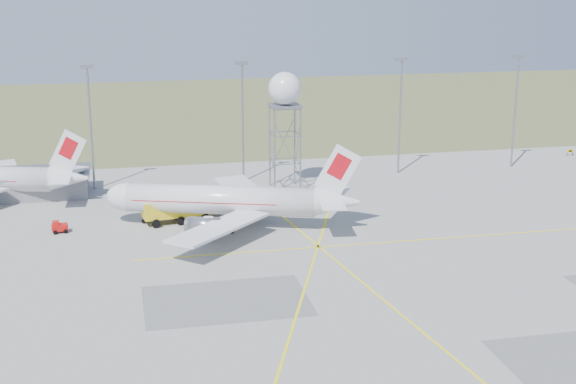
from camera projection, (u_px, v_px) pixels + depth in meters
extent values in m
plane|color=#9B9A96|center=(452.00, 344.00, 77.82)|extent=(400.00, 400.00, 0.00)
cube|color=#545D33|center=(237.00, 109.00, 209.76)|extent=(400.00, 120.00, 0.03)
cube|color=slate|center=(30.00, 185.00, 128.59)|extent=(18.00, 9.00, 3.60)
cube|color=gray|center=(29.00, 173.00, 128.07)|extent=(19.00, 10.00, 0.30)
cylinder|color=gray|center=(91.00, 130.00, 130.30)|extent=(0.36, 0.36, 20.00)
cube|color=gray|center=(87.00, 67.00, 127.58)|extent=(2.20, 0.50, 0.60)
cylinder|color=gray|center=(243.00, 124.00, 135.34)|extent=(0.36, 0.36, 20.00)
cube|color=gray|center=(242.00, 63.00, 132.62)|extent=(2.20, 0.50, 0.60)
cylinder|color=gray|center=(400.00, 118.00, 140.98)|extent=(0.36, 0.36, 20.00)
cube|color=gray|center=(402.00, 59.00, 138.26)|extent=(2.20, 0.50, 0.60)
cylinder|color=gray|center=(515.00, 113.00, 145.41)|extent=(0.36, 0.36, 20.00)
cube|color=gray|center=(519.00, 57.00, 142.69)|extent=(2.20, 0.50, 0.60)
cylinder|color=black|center=(567.00, 154.00, 156.65)|extent=(0.10, 0.10, 0.80)
cylinder|color=black|center=(573.00, 154.00, 156.89)|extent=(0.10, 0.10, 0.80)
cube|color=yellow|center=(570.00, 151.00, 156.62)|extent=(1.60, 0.15, 0.50)
cube|color=black|center=(570.00, 151.00, 156.54)|extent=(0.80, 0.03, 0.30)
cylinder|color=silver|center=(221.00, 200.00, 112.54)|extent=(26.51, 12.38, 4.09)
ellipsoid|color=silver|center=(129.00, 197.00, 114.02)|extent=(7.51, 5.97, 4.09)
cube|color=black|center=(120.00, 193.00, 113.99)|extent=(2.19, 2.63, 1.00)
cone|color=silver|center=(337.00, 202.00, 110.65)|extent=(7.12, 5.84, 4.09)
cube|color=silver|center=(338.00, 171.00, 109.51)|extent=(6.31, 2.39, 7.70)
cube|color=#B40C14|center=(339.00, 166.00, 109.29)|extent=(3.45, 1.46, 3.95)
cube|color=silver|center=(335.00, 192.00, 113.71)|extent=(4.90, 6.38, 0.18)
cube|color=silver|center=(332.00, 204.00, 107.44)|extent=(4.90, 6.38, 0.18)
cube|color=silver|center=(243.00, 190.00, 121.46)|extent=(6.96, 16.86, 0.37)
cube|color=silver|center=(219.00, 227.00, 103.83)|extent=(15.00, 15.09, 0.37)
cylinder|color=slate|center=(222.00, 201.00, 118.86)|extent=(4.82, 3.60, 2.35)
cylinder|color=slate|center=(205.00, 226.00, 107.50)|extent=(4.82, 3.60, 2.35)
cube|color=#B40C14|center=(207.00, 199.00, 112.74)|extent=(20.71, 10.46, 0.12)
cylinder|color=black|center=(144.00, 220.00, 114.70)|extent=(0.91, 0.91, 0.92)
cube|color=black|center=(236.00, 224.00, 113.23)|extent=(2.93, 6.14, 0.92)
cylinder|color=gray|center=(236.00, 221.00, 113.11)|extent=(0.31, 0.31, 1.84)
cone|color=silver|center=(70.00, 178.00, 124.13)|extent=(6.60, 5.23, 3.87)
cube|color=silver|center=(68.00, 152.00, 123.05)|extent=(6.06, 1.88, 7.27)
cube|color=#B40C14|center=(69.00, 148.00, 122.86)|extent=(3.30, 1.18, 3.73)
cube|color=silver|center=(73.00, 170.00, 127.00)|extent=(4.36, 5.93, 0.17)
cube|color=silver|center=(60.00, 180.00, 121.05)|extent=(4.36, 5.93, 0.17)
cube|color=silver|center=(4.00, 171.00, 133.53)|extent=(7.51, 16.06, 0.35)
cylinder|color=gray|center=(275.00, 151.00, 129.26)|extent=(0.26, 0.26, 13.88)
cylinder|color=gray|center=(300.00, 149.00, 130.12)|extent=(0.26, 0.26, 13.88)
cylinder|color=gray|center=(295.00, 144.00, 134.14)|extent=(0.26, 0.26, 13.88)
cylinder|color=gray|center=(270.00, 145.00, 133.28)|extent=(0.26, 0.26, 13.88)
cube|color=gray|center=(285.00, 105.00, 129.85)|extent=(4.87, 4.87, 0.27)
sphere|color=silver|center=(285.00, 88.00, 129.11)|extent=(5.34, 5.34, 5.34)
cube|color=yellow|center=(178.00, 207.00, 115.09)|extent=(10.51, 4.90, 2.47)
cube|color=yellow|center=(202.00, 197.00, 116.06)|extent=(3.15, 3.53, 1.57)
cube|color=black|center=(207.00, 196.00, 116.31)|extent=(0.56, 2.90, 1.12)
cube|color=gray|center=(170.00, 198.00, 114.32)|extent=(5.97, 3.54, 0.45)
cube|color=red|center=(60.00, 227.00, 110.69)|extent=(2.35, 1.70, 0.88)
cube|color=red|center=(56.00, 223.00, 110.33)|extent=(1.06, 1.30, 0.49)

